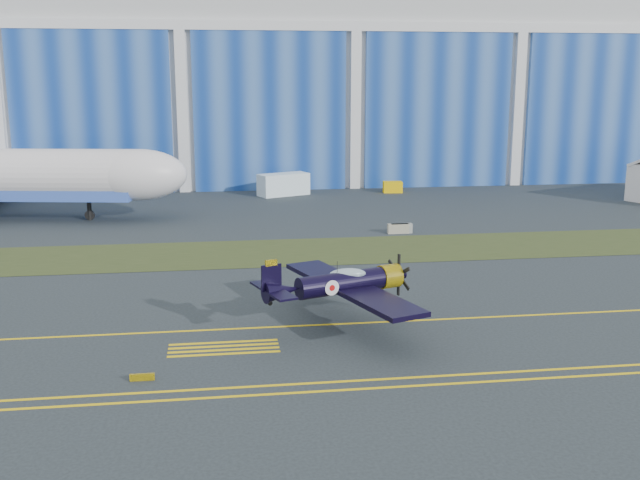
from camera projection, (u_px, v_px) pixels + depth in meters
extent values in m
plane|color=#2B3337|center=(488.00, 293.00, 50.97)|extent=(260.00, 260.00, 0.00)
cube|color=#475128|center=(430.00, 247.00, 64.50)|extent=(260.00, 10.00, 0.02)
cube|color=silver|center=(329.00, 72.00, 117.38)|extent=(220.00, 45.00, 30.00)
cube|color=#153D9A|center=(355.00, 111.00, 96.40)|extent=(220.00, 0.60, 20.00)
cube|color=silver|center=(356.00, 26.00, 94.08)|extent=(220.00, 0.70, 1.20)
cube|color=yellow|center=(517.00, 316.00, 46.13)|extent=(200.00, 0.20, 0.02)
cube|color=yellow|center=(592.00, 375.00, 36.95)|extent=(80.00, 0.20, 0.02)
cube|color=yellow|center=(583.00, 368.00, 37.91)|extent=(80.00, 0.20, 0.02)
cube|color=yellow|center=(142.00, 377.00, 36.32)|extent=(1.20, 0.15, 0.35)
cube|color=white|center=(284.00, 184.00, 92.51)|extent=(6.69, 4.76, 2.69)
cube|color=#FFC704|center=(393.00, 187.00, 94.84)|extent=(2.53, 1.74, 1.39)
cube|color=#9F9C87|center=(398.00, 229.00, 70.24)|extent=(2.00, 0.61, 0.90)
cube|color=gray|center=(401.00, 228.00, 70.36)|extent=(2.01, 0.63, 0.90)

